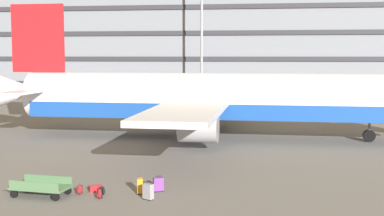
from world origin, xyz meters
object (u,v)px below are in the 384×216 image
object	(u,v)px
backpack_navy	(99,194)
backpack_teal	(80,190)
suitcase_purple	(140,185)
backpack_scuffed	(102,191)
suitcase_upright	(158,184)
suitcase_large	(148,191)
airliner	(211,99)
suitcase_orange	(96,188)
baggage_cart	(41,187)

from	to	relation	value
backpack_navy	backpack_teal	xyz separation A→B (m)	(-1.14, 0.57, -0.01)
suitcase_purple	backpack_scuffed	bearing A→B (deg)	-166.90
suitcase_purple	suitcase_upright	xyz separation A→B (m)	(0.76, 0.50, -0.03)
backpack_scuffed	backpack_navy	xyz separation A→B (m)	(0.07, -0.67, 0.03)
suitcase_purple	backpack_teal	xyz separation A→B (m)	(-2.75, -0.49, -0.18)
suitcase_large	backpack_teal	size ratio (longest dim) A/B	1.69
backpack_teal	airliner	bearing A→B (deg)	75.35
suitcase_orange	backpack_navy	world-z (taller)	backpack_navy
backpack_scuffed	backpack_navy	world-z (taller)	backpack_navy
suitcase_purple	backpack_scuffed	distance (m)	1.75
backpack_scuffed	airliner	bearing A→B (deg)	78.70
suitcase_orange	suitcase_purple	distance (m)	2.23
airliner	backpack_teal	bearing A→B (deg)	-104.65
airliner	suitcase_purple	size ratio (longest dim) A/B	42.83
suitcase_orange	backpack_navy	distance (m)	1.38
suitcase_purple	suitcase_large	world-z (taller)	suitcase_large
suitcase_purple	baggage_cart	bearing A→B (deg)	-167.67
suitcase_orange	backpack_navy	xyz separation A→B (m)	(0.59, -1.24, 0.09)
suitcase_upright	backpack_teal	bearing A→B (deg)	-164.30
suitcase_orange	suitcase_purple	size ratio (longest dim) A/B	0.85
baggage_cart	suitcase_purple	bearing A→B (deg)	12.33
suitcase_upright	backpack_teal	xyz separation A→B (m)	(-3.52, -0.99, -0.14)
airliner	backpack_teal	size ratio (longest dim) A/B	71.59
suitcase_large	suitcase_orange	bearing A→B (deg)	158.69
airliner	backpack_scuffed	xyz separation A→B (m)	(-3.38, -16.93, -2.86)
suitcase_large	backpack_navy	world-z (taller)	suitcase_large
airliner	suitcase_purple	world-z (taller)	airliner
airliner	suitcase_purple	xyz separation A→B (m)	(-1.70, -16.54, -2.66)
suitcase_orange	backpack_scuffed	world-z (taller)	backpack_scuffed
backpack_scuffed	backpack_teal	size ratio (longest dim) A/B	0.89
suitcase_large	suitcase_upright	xyz separation A→B (m)	(0.18, 1.41, -0.02)
suitcase_orange	backpack_teal	distance (m)	0.87
baggage_cart	suitcase_large	bearing A→B (deg)	0.64
backpack_scuffed	suitcase_upright	bearing A→B (deg)	20.07
backpack_navy	backpack_teal	size ratio (longest dim) A/B	1.03
backpack_teal	baggage_cart	distance (m)	1.74
suitcase_large	suitcase_upright	bearing A→B (deg)	82.91
backpack_navy	backpack_teal	world-z (taller)	backpack_navy
suitcase_purple	suitcase_large	bearing A→B (deg)	-57.10
suitcase_purple	backpack_scuffed	xyz separation A→B (m)	(-1.69, -0.39, -0.20)
baggage_cart	suitcase_orange	bearing A→B (deg)	27.50
backpack_scuffed	backpack_teal	bearing A→B (deg)	-175.02
airliner	suitcase_orange	bearing A→B (deg)	-103.43
suitcase_large	backpack_navy	bearing A→B (deg)	-176.06
suitcase_large	backpack_teal	bearing A→B (deg)	172.79
backpack_teal	backpack_scuffed	bearing A→B (deg)	4.98
backpack_navy	backpack_teal	bearing A→B (deg)	153.16
suitcase_large	airliner	bearing A→B (deg)	86.37
suitcase_purple	suitcase_upright	world-z (taller)	suitcase_purple
baggage_cart	backpack_teal	bearing A→B (deg)	16.11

